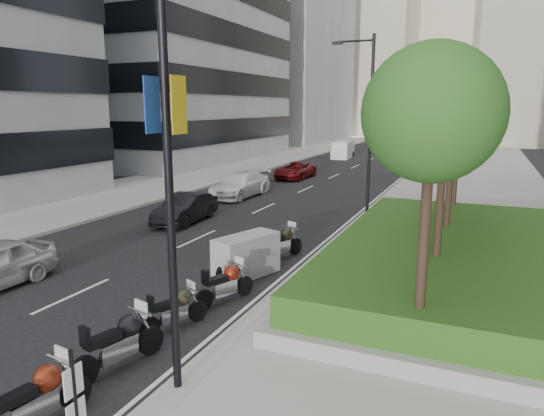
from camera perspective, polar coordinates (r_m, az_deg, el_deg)
The scene contains 26 objects.
sidewalk_right at distance 36.64m, azimuth 22.40°, elevation 2.30°, with size 10.00×100.00×0.15m, color #9E9B93.
sidewalk_left at distance 42.47m, azimuth -7.22°, elevation 4.29°, with size 8.00×100.00×0.15m, color #9E9B93.
lane_edge at distance 37.10m, azimuth 14.20°, elevation 2.83°, with size 0.12×100.00×0.01m, color silver.
lane_centre at distance 38.26m, azimuth 6.49°, elevation 3.38°, with size 0.12×100.00×0.01m, color silver.
building_grey_far at distance 83.78m, azimuth -0.33°, elevation 18.28°, with size 22.00×26.00×30.00m, color gray.
building_cream_left at distance 110.31m, azimuth 9.28°, elevation 17.62°, with size 26.00×24.00×34.00m, color #B7AD93.
building_cream_centre at distance 127.16m, azimuth 20.85°, elevation 17.14°, with size 30.00×24.00×38.00m, color #B7AD93.
planter at distance 17.05m, azimuth 24.19°, elevation -7.08°, with size 10.00×14.00×0.40m, color gray.
hedge at distance 16.88m, azimuth 24.36°, elevation -5.15°, with size 9.40×13.40×0.80m, color #214213.
tree_0 at distance 10.27m, azimuth 18.32°, elevation 10.42°, with size 2.80×2.80×6.30m.
tree_1 at distance 14.26m, azimuth 19.86°, elevation 10.55°, with size 2.80×2.80×6.30m.
tree_2 at distance 18.25m, azimuth 20.73°, elevation 10.62°, with size 2.80×2.80×6.30m.
tree_3 at distance 22.25m, azimuth 21.29°, elevation 10.66°, with size 2.80×2.80×6.30m.
lamp_post_0 at distance 8.99m, azimuth -13.08°, elevation 8.30°, with size 2.34×0.45×9.00m.
lamp_post_1 at distance 24.81m, azimuth 11.19°, elevation 10.43°, with size 2.34×0.45×9.00m.
lamp_post_2 at distance 42.56m, azimuth 16.50°, elevation 10.66°, with size 2.34×0.45×9.00m.
motorcycle_1 at distance 9.93m, azimuth -25.99°, elevation -19.53°, with size 0.75×2.23×1.12m.
motorcycle_2 at distance 11.28m, azimuth -17.42°, elevation -14.78°, with size 0.88×2.29×1.16m.
motorcycle_3 at distance 12.82m, azimuth -11.32°, elevation -11.59°, with size 0.95×1.86×0.98m.
motorcycle_4 at distance 14.22m, azimuth -5.46°, elevation -8.83°, with size 0.97×2.04×1.06m.
motorcycle_5 at distance 16.18m, azimuth -3.03°, elevation -5.69°, with size 1.65×2.52×1.42m.
motorcycle_6 at distance 18.09m, azimuth 1.14°, elevation -4.13°, with size 1.04×2.13×1.12m.
car_b at distance 24.05m, azimuth -10.16°, elevation -0.04°, with size 1.49×4.27×1.41m, color black.
car_c at distance 30.62m, azimuth -3.78°, elevation 2.76°, with size 2.13×5.24×1.52m, color white.
car_d at distance 38.45m, azimuth 2.73°, elevation 4.45°, with size 2.14×4.65×1.29m, color #660C0F.
delivery_van at distance 54.41m, azimuth 8.35°, elevation 6.73°, with size 1.96×4.52×1.86m.
Camera 1 is at (9.46, -6.23, 5.57)m, focal length 32.00 mm.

